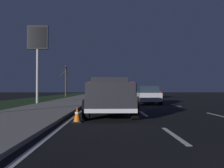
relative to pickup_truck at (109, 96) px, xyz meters
name	(u,v)px	position (x,y,z in m)	size (l,w,h in m)	color
ground	(137,99)	(17.15, -3.50, -0.91)	(144.00, 144.00, 0.00)	black
sidewalk_shoulder	(78,99)	(17.15, 3.95, -0.85)	(108.00, 4.00, 0.12)	gray
grass_verge	(37,99)	(17.15, 8.95, -0.91)	(108.00, 6.00, 0.01)	#1E3819
lane_markings	(112,98)	(20.24, -0.41, -0.91)	(108.00, 7.04, 0.01)	silver
pickup_truck	(109,96)	(0.00, 0.00, 0.00)	(5.45, 2.33, 1.87)	#232328
sedan_red	(152,92)	(23.89, -6.79, -0.13)	(4.42, 2.06, 1.54)	maroon
sedan_green	(108,94)	(14.70, 0.17, -0.13)	(4.43, 2.08, 1.54)	#14592D
sedan_tan	(137,93)	(17.65, -3.59, -0.13)	(4.44, 2.10, 1.54)	#9E845B
sedan_silver	(146,95)	(8.48, -3.28, -0.13)	(4.42, 2.06, 1.54)	#B2B5BA
gas_price_sign	(38,45)	(9.46, 6.58, 4.48)	(0.27, 1.90, 7.15)	#99999E
bare_tree_far	(66,80)	(28.14, 7.49, 1.97)	(2.32, 1.22, 5.41)	#423323
traffic_cone_near	(77,115)	(-2.77, 1.26, -0.63)	(0.36, 0.36, 0.58)	black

